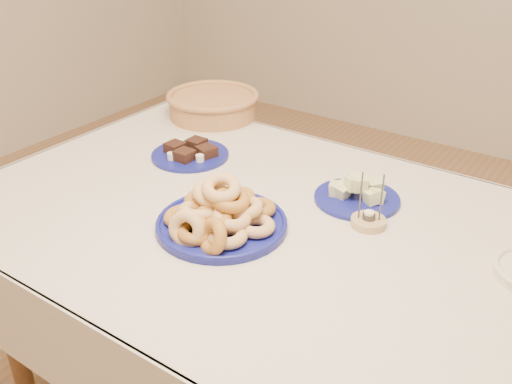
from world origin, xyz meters
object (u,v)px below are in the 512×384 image
dining_table (266,251)px  donut_platter (220,216)px  wicker_basket (213,104)px  melon_plate (358,193)px  candle_holder (368,221)px  brownie_plate (190,153)px

dining_table → donut_platter: size_ratio=5.03×
donut_platter → wicker_basket: donut_platter is taller
dining_table → melon_plate: (0.16, 0.23, 0.13)m
donut_platter → wicker_basket: bearing=130.0°
donut_platter → melon_plate: size_ratio=1.13×
dining_table → candle_holder: 0.29m
melon_plate → donut_platter: bearing=-123.0°
dining_table → brownie_plate: brownie_plate is taller
dining_table → brownie_plate: 0.47m
donut_platter → candle_holder: 0.38m
dining_table → candle_holder: candle_holder is taller
candle_holder → melon_plate: bearing=127.5°
donut_platter → brownie_plate: 0.46m
brownie_plate → dining_table: bearing=-22.8°
melon_plate → wicker_basket: wicker_basket is taller
donut_platter → candle_holder: bearing=37.5°
donut_platter → brownie_plate: donut_platter is taller
donut_platter → wicker_basket: (-0.52, 0.62, 0.01)m
donut_platter → candle_holder: (0.30, 0.23, -0.02)m
brownie_plate → wicker_basket: size_ratio=0.74×
dining_table → brownie_plate: (-0.42, 0.18, 0.12)m
brownie_plate → wicker_basket: 0.37m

